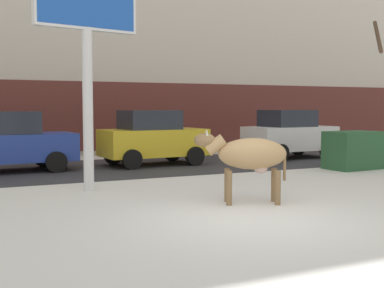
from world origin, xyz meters
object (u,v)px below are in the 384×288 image
Objects in this scene: car_white_hatchback at (289,134)px; pedestrian_near_billboard at (172,135)px; cow_tan at (249,155)px; car_yellow_hatchback at (153,138)px; dumpster at (353,150)px; car_blue_sedan at (3,142)px; billboard at (86,5)px.

car_white_hatchback reaches higher than pedestrian_near_billboard.
cow_tan is 1.10× the size of pedestrian_near_billboard.
pedestrian_near_billboard is at bearing 75.92° from cow_tan.
cow_tan is 7.37m from car_yellow_hatchback.
car_white_hatchback is 3.73m from dumpster.
car_blue_sedan is at bearing 178.47° from car_yellow_hatchback.
cow_tan is at bearing -61.44° from car_blue_sedan.
car_yellow_hatchback is (4.77, -0.13, 0.02)m from car_blue_sedan.
billboard is 3.21× the size of pedestrian_near_billboard.
car_white_hatchback is at bearing -1.02° from car_blue_sedan.
billboard is at bearing -126.56° from pedestrian_near_billboard.
billboard is at bearing -176.04° from dumpster.
pedestrian_near_billboard is (6.49, 2.24, -0.03)m from car_blue_sedan.
car_blue_sedan is (-4.06, 7.46, -0.09)m from cow_tan.
cow_tan reaches higher than dumpster.
billboard reaches higher than car_yellow_hatchback.
billboard is at bearing -154.12° from car_white_hatchback.
cow_tan is at bearing -49.16° from billboard.
car_yellow_hatchback is 2.93m from pedestrian_near_billboard.
billboard reaches higher than cow_tan.
car_blue_sedan reaches higher than dumpster.
billboard is 3.27× the size of dumpster.
car_white_hatchback reaches higher than car_blue_sedan.
cow_tan is 0.44× the size of car_blue_sedan.
car_yellow_hatchback reaches higher than pedestrian_near_billboard.
car_yellow_hatchback reaches higher than car_blue_sedan.
billboard is at bearing -126.82° from car_yellow_hatchback.
pedestrian_near_billboard is at bearing 19.06° from car_blue_sedan.
billboard is 9.06m from pedestrian_near_billboard.
billboard is 1.29× the size of car_blue_sedan.
car_white_hatchback is 4.58m from pedestrian_near_billboard.
car_yellow_hatchback is at bearing -1.53° from car_blue_sedan.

